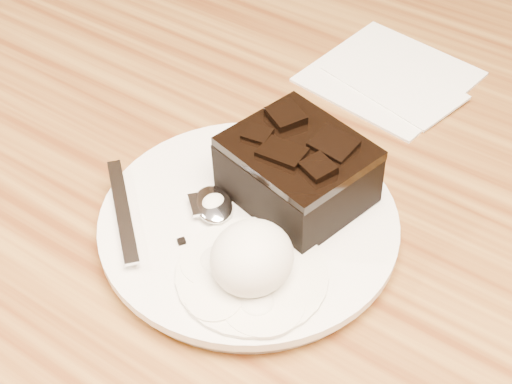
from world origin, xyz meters
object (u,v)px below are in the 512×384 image
Objects in this scene: plate at (249,227)px; brownie at (297,173)px; spoon at (213,206)px; napkin at (390,76)px; ice_cream_scoop at (252,258)px.

brownie reaches higher than plate.
spoon is at bearing -162.49° from plate.
spoon is (-0.04, -0.05, -0.02)m from brownie.
plate is 1.66× the size of napkin.
ice_cream_scoop is (0.04, -0.05, 0.03)m from plate.
plate is at bearing 127.44° from ice_cream_scoop.
plate is at bearing -88.76° from napkin.
napkin is (-0.04, 0.30, -0.04)m from ice_cream_scoop.
plate is at bearing -31.65° from spoon.
brownie is 0.60× the size of spoon.
napkin is (-0.01, 0.25, -0.01)m from plate.
brownie is (0.02, 0.04, 0.03)m from plate.
ice_cream_scoop is (0.02, -0.09, -0.00)m from brownie.
ice_cream_scoop is 0.44× the size of napkin.
napkin is (-0.02, 0.21, -0.04)m from brownie.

